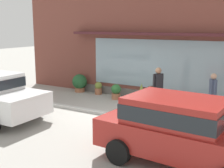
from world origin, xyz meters
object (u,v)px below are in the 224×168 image
(pedestrian_with_handbag, at_px, (157,87))
(potted_plant_by_entrance, at_px, (80,82))
(potted_plant_doorstep, at_px, (116,91))
(potted_plant_low_front, at_px, (98,88))
(potted_plant_corner_tall, at_px, (141,94))
(pedestrian_passerby, at_px, (213,92))
(fire_hydrant, at_px, (143,103))
(parked_car_red, at_px, (181,128))

(pedestrian_with_handbag, bearing_deg, potted_plant_by_entrance, -72.14)
(potted_plant_doorstep, bearing_deg, potted_plant_low_front, 161.74)
(potted_plant_by_entrance, distance_m, potted_plant_corner_tall, 3.68)
(pedestrian_with_handbag, height_order, potted_plant_low_front, pedestrian_with_handbag)
(pedestrian_passerby, height_order, potted_plant_doorstep, pedestrian_passerby)
(pedestrian_with_handbag, distance_m, potted_plant_low_front, 4.02)
(fire_hydrant, distance_m, potted_plant_low_front, 3.97)
(pedestrian_with_handbag, height_order, pedestrian_passerby, pedestrian_with_handbag)
(potted_plant_low_front, relative_size, potted_plant_corner_tall, 0.70)
(pedestrian_passerby, distance_m, potted_plant_doorstep, 4.47)
(fire_hydrant, relative_size, potted_plant_by_entrance, 1.04)
(potted_plant_low_front, xyz_separation_m, potted_plant_doorstep, (1.23, -0.41, 0.05))
(potted_plant_by_entrance, distance_m, potted_plant_doorstep, 2.38)
(parked_car_red, relative_size, potted_plant_by_entrance, 4.77)
(parked_car_red, xyz_separation_m, potted_plant_by_entrance, (-6.99, 5.28, -0.44))
(parked_car_red, bearing_deg, pedestrian_with_handbag, 123.33)
(pedestrian_with_handbag, bearing_deg, fire_hydrant, 7.99)
(parked_car_red, distance_m, potted_plant_by_entrance, 8.78)
(fire_hydrant, relative_size, potted_plant_corner_tall, 1.08)
(fire_hydrant, height_order, potted_plant_doorstep, fire_hydrant)
(parked_car_red, height_order, potted_plant_doorstep, parked_car_red)
(fire_hydrant, height_order, potted_plant_by_entrance, fire_hydrant)
(potted_plant_low_front, bearing_deg, potted_plant_doorstep, -18.26)
(parked_car_red, distance_m, potted_plant_low_front, 7.95)
(fire_hydrant, bearing_deg, parked_car_red, -52.16)
(potted_plant_by_entrance, bearing_deg, pedestrian_passerby, -7.78)
(potted_plant_doorstep, bearing_deg, parked_car_red, -46.60)
(parked_car_red, relative_size, potted_plant_corner_tall, 4.94)
(pedestrian_passerby, bearing_deg, potted_plant_corner_tall, 48.80)
(fire_hydrant, xyz_separation_m, potted_plant_by_entrance, (-4.48, 2.05, 0.00))
(pedestrian_with_handbag, bearing_deg, potted_plant_low_front, -77.26)
(pedestrian_with_handbag, bearing_deg, potted_plant_corner_tall, -96.71)
(pedestrian_with_handbag, relative_size, parked_car_red, 0.41)
(parked_car_red, distance_m, potted_plant_corner_tall, 5.91)
(potted_plant_doorstep, relative_size, potted_plant_corner_tall, 0.79)
(parked_car_red, bearing_deg, pedestrian_passerby, 96.91)
(potted_plant_corner_tall, bearing_deg, potted_plant_low_front, 169.56)
(potted_plant_low_front, bearing_deg, fire_hydrant, -31.79)
(pedestrian_passerby, xyz_separation_m, potted_plant_low_front, (-5.63, 0.96, -0.63))
(fire_hydrant, distance_m, pedestrian_with_handbag, 0.88)
(pedestrian_passerby, distance_m, potted_plant_corner_tall, 3.17)
(fire_hydrant, distance_m, potted_plant_corner_tall, 1.82)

